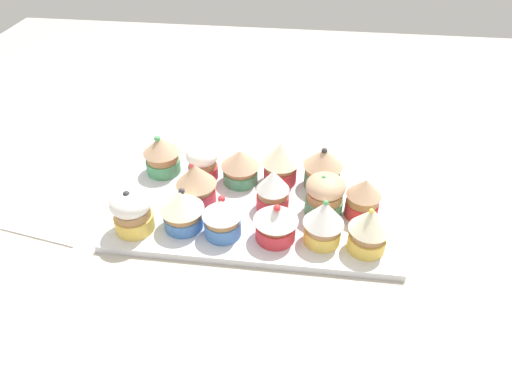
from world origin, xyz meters
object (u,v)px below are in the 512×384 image
cupcake_2 (222,217)px  cupcake_1 (182,209)px  cupcake_0 (132,210)px  baking_tray (256,209)px  cupcake_5 (369,229)px  cupcake_11 (202,161)px  napkin (56,216)px  cupcake_13 (281,162)px  cupcake_8 (325,194)px  cupcake_3 (276,220)px  cupcake_4 (324,221)px  cupcake_7 (273,191)px  cupcake_6 (196,182)px  cupcake_10 (162,154)px  cupcake_12 (240,166)px  cupcake_14 (323,167)px  cupcake_9 (363,197)px

cupcake_2 → cupcake_1: bearing=171.8°
cupcake_0 → cupcake_2: cupcake_0 is taller
baking_tray → cupcake_5: size_ratio=5.82×
cupcake_2 → cupcake_11: bearing=113.5°
cupcake_5 → napkin: (-50.06, 2.02, -4.90)cm
cupcake_1 → cupcake_13: bearing=44.4°
cupcake_0 → cupcake_8: bearing=14.8°
cupcake_3 → cupcake_4: bearing=1.5°
cupcake_4 → cupcake_13: size_ratio=1.00×
cupcake_1 → cupcake_11: (0.26, 13.19, -0.24)cm
cupcake_3 → cupcake_5: size_ratio=0.89×
cupcake_3 → cupcake_7: cupcake_7 is taller
cupcake_13 → cupcake_6: bearing=-151.2°
cupcake_2 → cupcake_10: (-13.68, 14.90, 0.22)cm
cupcake_3 → cupcake_11: size_ratio=1.07×
cupcake_2 → cupcake_13: cupcake_13 is taller
cupcake_0 → cupcake_1: size_ratio=1.08×
cupcake_12 → baking_tray: bearing=-61.1°
baking_tray → cupcake_0: (-18.06, -7.70, 4.35)cm
cupcake_12 → cupcake_1: bearing=-119.0°
cupcake_4 → cupcake_12: cupcake_4 is taller
cupcake_1 → cupcake_8: (21.67, 6.22, 0.02)cm
cupcake_10 → cupcake_11: 7.60cm
cupcake_2 → cupcake_4: bearing=1.3°
cupcake_4 → cupcake_8: bearing=88.9°
cupcake_11 → cupcake_12: cupcake_11 is taller
cupcake_4 → cupcake_14: bearing=91.1°
cupcake_3 → cupcake_13: (-0.54, 14.45, 0.65)cm
cupcake_7 → cupcake_11: 15.01cm
cupcake_7 → napkin: size_ratio=0.55×
cupcake_8 → napkin: (-43.63, -5.57, -4.51)cm
cupcake_4 → cupcake_10: 32.30cm
cupcake_1 → cupcake_10: cupcake_10 is taller
cupcake_3 → napkin: bearing=177.8°
cupcake_10 → cupcake_11: cupcake_10 is taller
cupcake_9 → cupcake_13: size_ratio=0.90×
baking_tray → cupcake_7: 5.16cm
baking_tray → cupcake_13: cupcake_13 is taller
cupcake_10 → cupcake_13: cupcake_13 is taller
cupcake_4 → cupcake_12: (-14.50, 13.31, -0.61)cm
cupcake_13 → cupcake_2: bearing=-117.4°
baking_tray → cupcake_10: cupcake_10 is taller
cupcake_9 → cupcake_14: 9.56cm
cupcake_5 → cupcake_0: bearing=-179.8°
cupcake_0 → cupcake_14: 32.33cm
cupcake_12 → cupcake_0: bearing=-135.5°
cupcake_14 → cupcake_2: bearing=-136.1°
cupcake_2 → cupcake_3: (8.11, 0.14, 0.01)cm
cupcake_7 → cupcake_9: cupcake_7 is taller
cupcake_2 → cupcake_8: cupcake_8 is taller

